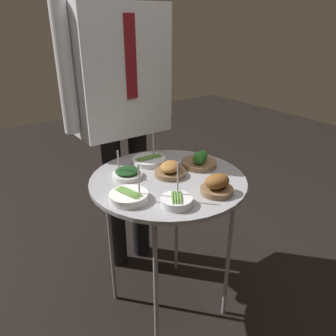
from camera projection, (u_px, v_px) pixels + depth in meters
name	position (u px, v px, depth m)	size (l,w,h in m)	color
ground_plane	(168.00, 305.00, 1.80)	(8.00, 8.00, 0.00)	black
serving_cart	(168.00, 189.00, 1.51)	(0.71, 0.71, 0.78)	#939399
bowl_asparagus_front_left	(129.00, 196.00, 1.29)	(0.16, 0.16, 0.16)	white
bowl_roast_near_rim	(217.00, 185.00, 1.34)	(0.14, 0.14, 0.08)	brown
bowl_asparagus_front_center	(177.00, 201.00, 1.26)	(0.13, 0.13, 0.17)	silver
bowl_roast_back_right	(170.00, 170.00, 1.50)	(0.15, 0.14, 0.07)	brown
bowl_asparagus_back_left	(149.00, 160.00, 1.64)	(0.17, 0.17, 0.15)	silver
bowl_broccoli_far_rim	(199.00, 161.00, 1.59)	(0.17, 0.17, 0.08)	brown
bowl_spinach_mid_left	(127.00, 173.00, 1.49)	(0.14, 0.14, 0.13)	white
waiter_figure	(121.00, 88.00, 1.72)	(0.65, 0.24, 1.75)	black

